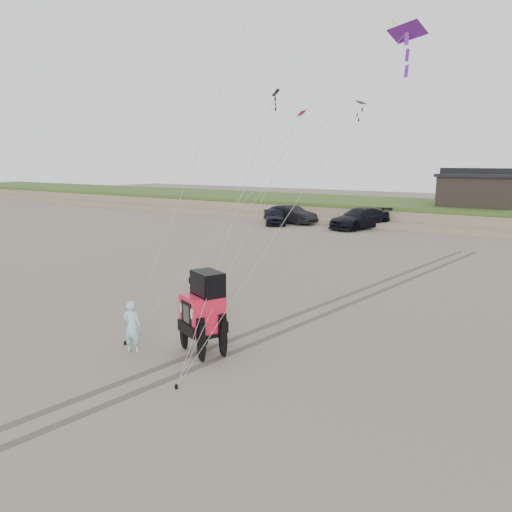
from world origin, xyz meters
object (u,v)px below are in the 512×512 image
object	(u,v)px
truck_c	(360,218)
man	(132,327)
jeep	(203,321)
truck_b	(291,214)
cabin	(478,189)
truck_a	(276,216)

from	to	relation	value
truck_c	man	size ratio (longest dim) A/B	3.74
jeep	truck_b	bearing A→B (deg)	138.29
cabin	truck_c	bearing A→B (deg)	-135.96
truck_a	truck_b	distance (m)	1.54
truck_b	truck_c	world-z (taller)	truck_c
jeep	man	distance (m)	2.18
truck_c	jeep	xyz separation A→B (m)	(6.49, -29.07, 0.13)
truck_b	jeep	bearing A→B (deg)	-147.60
truck_b	cabin	bearing A→B (deg)	-54.02
truck_a	truck_b	world-z (taller)	truck_b
truck_b	truck_c	distance (m)	6.68
truck_a	man	world-z (taller)	man
cabin	truck_a	size ratio (longest dim) A/B	1.45
jeep	man	xyz separation A→B (m)	(-1.85, -1.13, -0.20)
truck_a	man	bearing A→B (deg)	-97.09
truck_a	jeep	size ratio (longest dim) A/B	0.81
cabin	truck_b	distance (m)	16.67
jeep	truck_a	bearing A→B (deg)	140.57
truck_a	truck_c	bearing A→B (deg)	-18.38
truck_a	truck_c	world-z (taller)	truck_c
truck_c	man	world-z (taller)	truck_c
truck_c	truck_b	bearing A→B (deg)	-159.48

